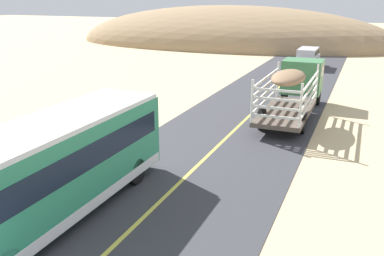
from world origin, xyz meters
The scene contains 4 objects.
livestock_truck centered at (2.34, 21.42, 1.79)m, with size 2.53×9.70×3.02m.
bus centered at (-2.66, 4.85, 1.75)m, with size 2.54×10.00×3.21m.
car_far centered at (0.67, 38.80, 1.09)m, with size 1.90×4.62×1.93m.
distant_hill centered at (-13.42, 56.73, 0.00)m, with size 48.98×23.06×11.28m, color #997C5A.
Camera 1 is at (6.16, -4.83, 6.95)m, focal length 39.34 mm.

